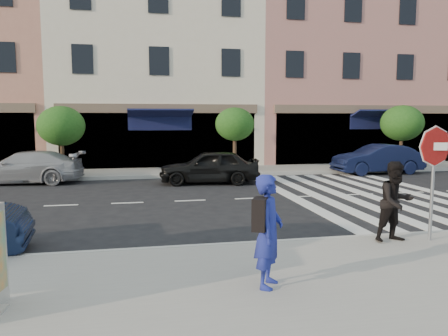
# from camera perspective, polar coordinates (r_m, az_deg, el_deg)

# --- Properties ---
(ground) EXTENTS (120.00, 120.00, 0.00)m
(ground) POSITION_cam_1_polar(r_m,az_deg,el_deg) (10.43, -1.82, -8.37)
(ground) COLOR black
(ground) RESTS_ON ground
(sidewalk_near) EXTENTS (60.00, 4.50, 0.15)m
(sidewalk_near) POSITION_cam_1_polar(r_m,az_deg,el_deg) (6.92, 3.45, -15.66)
(sidewalk_near) COLOR gray
(sidewalk_near) RESTS_ON ground
(sidewalk_far) EXTENTS (60.00, 3.00, 0.15)m
(sidewalk_far) POSITION_cam_1_polar(r_m,az_deg,el_deg) (21.17, -6.68, -0.54)
(sidewalk_far) COLOR gray
(sidewalk_far) RESTS_ON ground
(building_centre) EXTENTS (11.00, 9.00, 11.00)m
(building_centre) POSITION_cam_1_polar(r_m,az_deg,el_deg) (27.11, -8.94, 12.47)
(building_centre) COLOR beige
(building_centre) RESTS_ON ground
(building_east_mid) EXTENTS (13.00, 9.00, 13.00)m
(building_east_mid) POSITION_cam_1_polar(r_m,az_deg,el_deg) (30.21, 15.12, 13.63)
(building_east_mid) COLOR #AB6F65
(building_east_mid) RESTS_ON ground
(street_tree_wb) EXTENTS (2.10, 2.10, 3.06)m
(street_tree_wb) POSITION_cam_1_polar(r_m,az_deg,el_deg) (21.02, -20.49, 5.14)
(street_tree_wb) COLOR #473323
(street_tree_wb) RESTS_ON sidewalk_far
(street_tree_c) EXTENTS (1.90, 1.90, 3.04)m
(street_tree_c) POSITION_cam_1_polar(r_m,az_deg,el_deg) (21.25, 1.41, 5.70)
(street_tree_c) COLOR #473323
(street_tree_c) RESTS_ON sidewalk_far
(street_tree_ea) EXTENTS (2.20, 2.20, 3.19)m
(street_tree_ea) POSITION_cam_1_polar(r_m,az_deg,el_deg) (24.82, 22.23, 5.42)
(street_tree_ea) COLOR #473323
(street_tree_ea) RESTS_ON sidewalk_far
(stop_sign) EXTENTS (0.83, 0.21, 2.38)m
(stop_sign) POSITION_cam_1_polar(r_m,az_deg,el_deg) (9.89, 25.80, 1.29)
(stop_sign) COLOR gray
(stop_sign) RESTS_ON sidewalk_near
(photographer) EXTENTS (0.66, 0.74, 1.71)m
(photographer) POSITION_cam_1_polar(r_m,az_deg,el_deg) (6.63, 5.87, -8.19)
(photographer) COLOR navy
(photographer) RESTS_ON sidewalk_near
(walker) EXTENTS (0.88, 0.72, 1.66)m
(walker) POSITION_cam_1_polar(r_m,az_deg,el_deg) (9.62, 21.53, -4.12)
(walker) COLOR black
(walker) RESTS_ON sidewalk_near
(car_far_left) EXTENTS (4.76, 2.37, 1.33)m
(car_far_left) POSITION_cam_1_polar(r_m,az_deg,el_deg) (19.67, -24.54, 0.09)
(car_far_left) COLOR #99999E
(car_far_left) RESTS_ON ground
(car_far_mid) EXTENTS (4.24, 2.12, 1.39)m
(car_far_mid) POSITION_cam_1_polar(r_m,az_deg,el_deg) (17.88, -1.93, 0.18)
(car_far_mid) COLOR black
(car_far_mid) RESTS_ON ground
(car_far_right) EXTENTS (4.34, 1.61, 1.42)m
(car_far_right) POSITION_cam_1_polar(r_m,az_deg,el_deg) (22.23, 19.43, 1.11)
(car_far_right) COLOR black
(car_far_right) RESTS_ON ground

